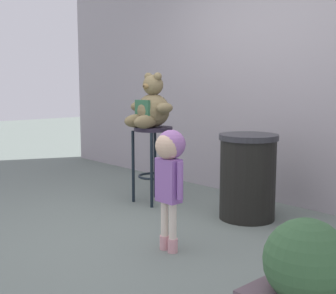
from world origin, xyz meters
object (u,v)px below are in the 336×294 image
bar_stool_with_teddy (153,149)px  trash_bin (248,177)px  child_walking (170,164)px  teddy_bear (151,107)px

bar_stool_with_teddy → trash_bin: 1.07m
child_walking → teddy_bear: bearing=99.3°
teddy_bear → trash_bin: 1.23m
teddy_bear → child_walking: size_ratio=0.61×
teddy_bear → trash_bin: size_ratio=0.71×
bar_stool_with_teddy → child_walking: child_walking is taller
teddy_bear → child_walking: (1.15, -0.79, -0.34)m
teddy_bear → trash_bin: bearing=15.7°
bar_stool_with_teddy → teddy_bear: 0.43m
bar_stool_with_teddy → child_walking: (1.15, -0.82, 0.09)m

